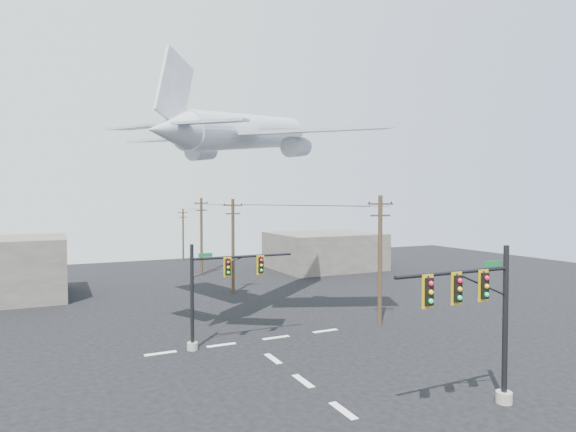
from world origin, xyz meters
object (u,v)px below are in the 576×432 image
utility_pole_b (233,244)px  utility_pole_c (201,235)px  signal_mast_far (216,291)px  airliner (248,133)px  utility_pole_d (183,233)px  signal_mast_near (481,319)px  utility_pole_a (380,257)px

utility_pole_b → utility_pole_c: bearing=109.4°
signal_mast_far → utility_pole_b: (7.09, 17.01, 1.39)m
signal_mast_far → airliner: 14.62m
signal_mast_far → airliner: size_ratio=0.33×
utility_pole_c → signal_mast_far: bearing=-122.0°
utility_pole_b → airliner: 14.19m
utility_pole_b → utility_pole_c: utility_pole_c is taller
signal_mast_far → utility_pole_c: utility_pole_c is taller
utility_pole_d → airliner: airliner is taller
utility_pole_c → airliner: 24.70m
signal_mast_far → airliner: bearing=55.2°
signal_mast_near → utility_pole_a: utility_pole_a is taller
signal_mast_near → utility_pole_d: bearing=89.5°
utility_pole_b → signal_mast_near: bearing=-67.9°
utility_pole_b → utility_pole_d: size_ratio=1.20×
signal_mast_near → utility_pole_b: utility_pole_b is taller
signal_mast_far → airliner: airliner is taller
signal_mast_near → signal_mast_far: size_ratio=1.02×
utility_pole_a → airliner: (-8.08, 7.33, 10.04)m
signal_mast_far → utility_pole_d: utility_pole_d is taller
signal_mast_near → utility_pole_a: 15.34m
airliner → signal_mast_near: bearing=-123.4°
utility_pole_b → utility_pole_c: size_ratio=0.99×
signal_mast_near → airliner: bearing=98.1°
utility_pole_c → airliner: bearing=-113.8°
signal_mast_far → utility_pole_a: bearing=0.0°
signal_mast_near → utility_pole_b: bearing=92.0°
utility_pole_b → utility_pole_d: utility_pole_b is taller
utility_pole_b → utility_pole_a: bearing=-50.2°
utility_pole_a → airliner: size_ratio=0.45×
signal_mast_far → signal_mast_near: bearing=-60.5°
signal_mast_far → utility_pole_b: 18.48m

